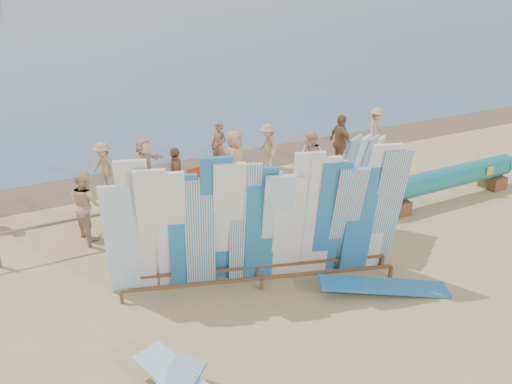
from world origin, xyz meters
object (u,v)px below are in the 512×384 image
beachgoer_3 (104,167)px  main_surfboard_rack (260,225)px  beachgoer_9 (268,146)px  beach_chair_right (161,211)px  vendor_table (276,232)px  beachgoer_8 (311,160)px  beachgoer_extra_0 (376,128)px  beachgoer_4 (176,175)px  flat_board_d (383,293)px  outrigger_canoe (449,179)px  beachgoer_5 (145,164)px  side_surfboard_rack (347,193)px  beachgoer_6 (235,159)px  beachgoer_10 (341,143)px  beachgoer_7 (219,146)px  beach_chair_left (202,202)px  stroller (204,194)px  beachgoer_2 (86,204)px

beachgoer_3 → main_surfboard_rack: bearing=-11.7°
beachgoer_9 → beach_chair_right: bearing=-61.4°
vendor_table → beachgoer_8: (2.88, 2.85, 0.52)m
beachgoer_extra_0 → beachgoer_8: bearing=175.8°
beachgoer_8 → beachgoer_4: beachgoer_8 is taller
beachgoer_3 → flat_board_d: bearing=-1.1°
beach_chair_right → beachgoer_9: bearing=4.1°
outrigger_canoe → beachgoer_5: bearing=145.3°
side_surfboard_rack → beachgoer_extra_0: 7.95m
outrigger_canoe → beachgoer_9: 5.88m
beachgoer_extra_0 → beachgoer_6: 6.49m
beachgoer_10 → beachgoer_7: beachgoer_10 is taller
main_surfboard_rack → beach_chair_left: bearing=102.4°
main_surfboard_rack → beachgoer_3: bearing=121.1°
beachgoer_8 → beachgoer_3: beachgoer_8 is taller
stroller → beachgoer_7: beachgoer_7 is taller
beachgoer_9 → outrigger_canoe: bearing=36.1°
vendor_table → beachgoer_6: 4.10m
stroller → beachgoer_4: bearing=99.2°
beachgoer_4 → main_surfboard_rack: bearing=13.9°
beachgoer_3 → beachgoer_6: size_ratio=0.85×
main_surfboard_rack → vendor_table: (1.18, 1.34, -1.02)m
beachgoer_6 → beachgoer_7: bearing=35.4°
stroller → beachgoer_extra_0: bearing=-5.0°
beach_chair_right → stroller: 1.31m
beachgoer_3 → stroller: bearing=13.3°
beachgoer_2 → beachgoer_5: (2.27, 2.42, -0.06)m
beachgoer_6 → beachgoer_3: bearing=110.3°
beachgoer_7 → beachgoer_6: (-0.25, -1.66, 0.08)m
beach_chair_right → beachgoer_10: 6.71m
outrigger_canoe → beachgoer_extra_0: bearing=73.2°
vendor_table → beach_chair_right: size_ratio=1.34×
beach_chair_left → beachgoer_8: (3.63, 0.03, 0.64)m
beachgoer_9 → beachgoer_3: bearing=-93.1°
beachgoer_9 → vendor_table: bearing=-24.9°
beachgoer_9 → beachgoer_extra_0: bearing=92.8°
flat_board_d → beachgoer_2: 7.40m
vendor_table → beachgoer_8: size_ratio=0.62×
beach_chair_right → beachgoer_extra_0: beachgoer_extra_0 is taller
beachgoer_9 → beachgoer_5: beachgoer_5 is taller
beachgoer_2 → stroller: bearing=-102.9°
beachgoer_8 → beachgoer_3: (-5.62, 2.70, -0.12)m
beachgoer_extra_0 → beachgoer_6: beachgoer_6 is taller
beachgoer_10 → beachgoer_5: bearing=79.2°
beachgoer_10 → beachgoer_7: bearing=63.6°
side_surfboard_rack → beach_chair_left: bearing=97.6°
beachgoer_2 → beachgoer_10: bearing=-98.8°
flat_board_d → beachgoer_3: size_ratio=1.75×
main_surfboard_rack → beachgoer_7: 7.36m
beach_chair_left → beach_chair_right: (-1.20, -0.02, -0.01)m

